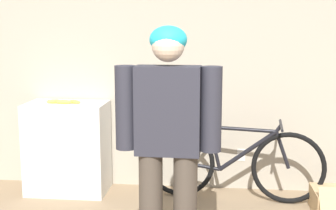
# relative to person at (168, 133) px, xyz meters

# --- Properties ---
(wall_back) EXTENTS (8.00, 0.07, 2.60)m
(wall_back) POSITION_rel_person_xyz_m (0.02, 1.60, 0.37)
(wall_back) COLOR #B7AD99
(wall_back) RESTS_ON ground_plane
(side_shelf) EXTENTS (0.77, 0.46, 0.89)m
(side_shelf) POSITION_rel_person_xyz_m (-1.13, 1.31, -0.48)
(side_shelf) COLOR white
(side_shelf) RESTS_ON ground_plane
(person) EXTENTS (0.70, 0.23, 1.63)m
(person) POSITION_rel_person_xyz_m (0.00, 0.00, 0.00)
(person) COLOR #4C4238
(person) RESTS_ON ground_plane
(bicycle) EXTENTS (1.69, 0.46, 0.75)m
(bicycle) POSITION_rel_person_xyz_m (0.48, 1.26, -0.56)
(bicycle) COLOR black
(bicycle) RESTS_ON ground_plane
(banana) EXTENTS (0.35, 0.09, 0.04)m
(banana) POSITION_rel_person_xyz_m (-1.14, 1.27, -0.02)
(banana) COLOR #EAD64C
(banana) RESTS_ON side_shelf
(cardboard_box) EXTENTS (0.36, 0.48, 0.28)m
(cardboard_box) POSITION_rel_person_xyz_m (1.36, 1.02, -0.82)
(cardboard_box) COLOR tan
(cardboard_box) RESTS_ON ground_plane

